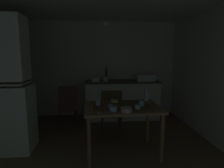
{
  "coord_description": "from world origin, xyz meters",
  "views": [
    {
      "loc": [
        -0.02,
        -3.25,
        1.6
      ],
      "look_at": [
        0.3,
        0.2,
        1.05
      ],
      "focal_mm": 30.89,
      "sensor_mm": 36.0,
      "label": 1
    }
  ],
  "objects": [
    {
      "name": "mixing_bowl_counter",
      "position": [
        -0.0,
        1.35,
        0.98
      ],
      "size": [
        0.22,
        0.22,
        0.09
      ],
      "primitive_type": "cylinder",
      "color": "white",
      "rests_on": "counter_cabinet"
    },
    {
      "name": "teaspoon_near_bowl",
      "position": [
        0.04,
        -0.65,
        0.78
      ],
      "size": [
        0.08,
        0.13,
        0.0
      ],
      "primitive_type": "cube",
      "rotation": [
        0.0,
        0.0,
        2.06
      ],
      "color": "beige",
      "rests_on": "dining_table"
    },
    {
      "name": "serving_bowl_wide",
      "position": [
        0.42,
        -0.63,
        0.81
      ],
      "size": [
        0.16,
        0.16,
        0.06
      ],
      "primitive_type": "cylinder",
      "color": "tan",
      "rests_on": "dining_table"
    },
    {
      "name": "counter_cabinet",
      "position": [
        0.66,
        1.4,
        0.47
      ],
      "size": [
        1.81,
        0.64,
        0.94
      ],
      "color": "beige",
      "rests_on": "ground"
    },
    {
      "name": "soup_bowl_small",
      "position": [
        0.24,
        -0.56,
        0.81
      ],
      "size": [
        0.12,
        0.12,
        0.06
      ],
      "primitive_type": "cylinder",
      "color": "#9EB2C6",
      "rests_on": "dining_table"
    },
    {
      "name": "teacup_mint",
      "position": [
        0.22,
        -0.4,
        0.81
      ],
      "size": [
        0.06,
        0.06,
        0.06
      ],
      "primitive_type": "cylinder",
      "color": "tan",
      "rests_on": "dining_table"
    },
    {
      "name": "mug_dark",
      "position": [
        0.71,
        -0.34,
        0.82
      ],
      "size": [
        0.09,
        0.09,
        0.08
      ],
      "primitive_type": "cylinder",
      "color": "#9EB2C6",
      "rests_on": "dining_table"
    },
    {
      "name": "table_knife",
      "position": [
        0.82,
        -0.19,
        0.78
      ],
      "size": [
        0.18,
        0.1,
        0.0
      ],
      "primitive_type": "cube",
      "rotation": [
        0.0,
        0.0,
        3.62
      ],
      "color": "silver",
      "rests_on": "dining_table"
    },
    {
      "name": "sink_basin",
      "position": [
        1.23,
        1.4,
        1.01
      ],
      "size": [
        0.44,
        0.34,
        0.15
      ],
      "color": "silver",
      "rests_on": "counter_cabinet"
    },
    {
      "name": "hand_pump",
      "position": [
        0.27,
        1.44,
        1.1
      ],
      "size": [
        0.05,
        0.27,
        0.39
      ],
      "color": "#B21E19",
      "rests_on": "counter_cabinet"
    },
    {
      "name": "chair_by_counter",
      "position": [
        -0.6,
        0.84,
        0.49
      ],
      "size": [
        0.47,
        0.47,
        0.94
      ],
      "color": "#4D2B24",
      "rests_on": "ground"
    },
    {
      "name": "wall_back",
      "position": [
        0.0,
        1.77,
        1.2
      ],
      "size": [
        4.23,
        0.1,
        2.4
      ],
      "primitive_type": "cube",
      "color": "beige",
      "rests_on": "ground"
    },
    {
      "name": "glass_bottle",
      "position": [
        0.88,
        -0.01,
        0.89
      ],
      "size": [
        0.08,
        0.08,
        0.27
      ],
      "color": "#B7BCC1",
      "rests_on": "dining_table"
    },
    {
      "name": "chair_far_side",
      "position": [
        0.29,
        0.3,
        0.49
      ],
      "size": [
        0.41,
        0.41,
        0.93
      ],
      "color": "#472F1F",
      "rests_on": "ground"
    },
    {
      "name": "mug_tall",
      "position": [
        0.03,
        -0.23,
        0.82
      ],
      "size": [
        0.07,
        0.07,
        0.08
      ],
      "primitive_type": "cylinder",
      "color": "#9EB2C6",
      "rests_on": "dining_table"
    },
    {
      "name": "ground_plane",
      "position": [
        0.0,
        0.0,
        0.0
      ],
      "size": [
        5.13,
        5.13,
        0.0
      ],
      "primitive_type": "plane",
      "color": "brown"
    },
    {
      "name": "dining_table",
      "position": [
        0.41,
        -0.34,
        0.68
      ],
      "size": [
        1.21,
        0.85,
        0.78
      ],
      "color": "#8A5E3E",
      "rests_on": "ground"
    },
    {
      "name": "ceiling_slab",
      "position": [
        0.0,
        0.0,
        2.45
      ],
      "size": [
        4.23,
        3.53,
        0.1
      ],
      "primitive_type": "cube",
      "color": "silver"
    },
    {
      "name": "wall_right",
      "position": [
        2.12,
        0.0,
        1.2
      ],
      "size": [
        0.1,
        3.53,
        2.4
      ],
      "primitive_type": "cube",
      "color": "beige",
      "rests_on": "ground"
    },
    {
      "name": "pendant_bulb",
      "position": [
        0.19,
        0.3,
        2.12
      ],
      "size": [
        0.08,
        0.08,
        0.08
      ],
      "primitive_type": "sphere",
      "color": "#F9EFCC"
    },
    {
      "name": "sauce_dish",
      "position": [
        0.32,
        -0.04,
        0.8
      ],
      "size": [
        0.13,
        0.13,
        0.04
      ],
      "primitive_type": "cylinder",
      "color": "beige",
      "rests_on": "dining_table"
    },
    {
      "name": "teacup_cream",
      "position": [
        0.62,
        -0.49,
        0.81
      ],
      "size": [
        0.08,
        0.08,
        0.06
      ],
      "primitive_type": "cylinder",
      "color": "#ADD1C1",
      "rests_on": "dining_table"
    },
    {
      "name": "stoneware_crock",
      "position": [
        0.25,
        1.38,
        0.99
      ],
      "size": [
        0.14,
        0.14,
        0.12
      ],
      "primitive_type": "cylinder",
      "color": "beige",
      "rests_on": "counter_cabinet"
    }
  ]
}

